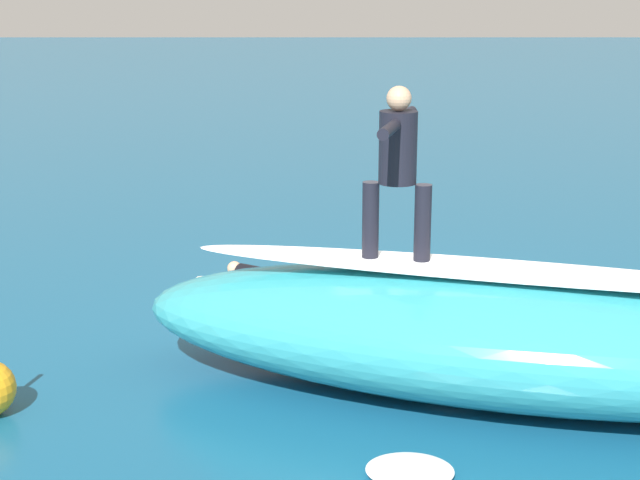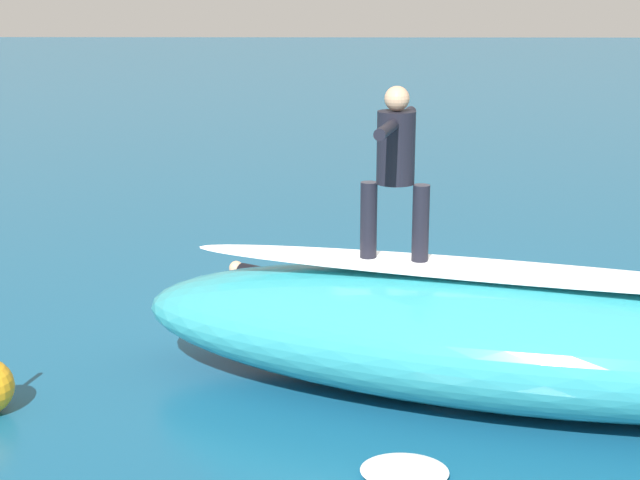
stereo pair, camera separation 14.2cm
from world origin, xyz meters
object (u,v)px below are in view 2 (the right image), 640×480
at_px(surfboard_paddling, 265,290).
at_px(surfer_paddling, 272,280).
at_px(surfer_riding, 396,161).
at_px(surfboard_riding, 394,263).

height_order(surfboard_paddling, surfer_paddling, surfer_paddling).
distance_m(surfer_riding, surfboard_paddling, 4.10).
relative_size(surfer_riding, surfboard_paddling, 0.76).
xyz_separation_m(surfboard_riding, surfer_paddling, (1.40, -2.98, -1.11)).
xyz_separation_m(surfer_riding, surfer_paddling, (1.40, -2.98, -2.14)).
bearing_deg(surfboard_riding, surfer_riding, -165.83).
relative_size(surfboard_riding, surfboard_paddling, 0.82).
height_order(surfboard_riding, surfboard_paddling, surfboard_riding).
bearing_deg(surfer_paddling, surfer_riding, 147.26).
xyz_separation_m(surfboard_riding, surfer_riding, (-0.00, 0.00, 1.03)).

